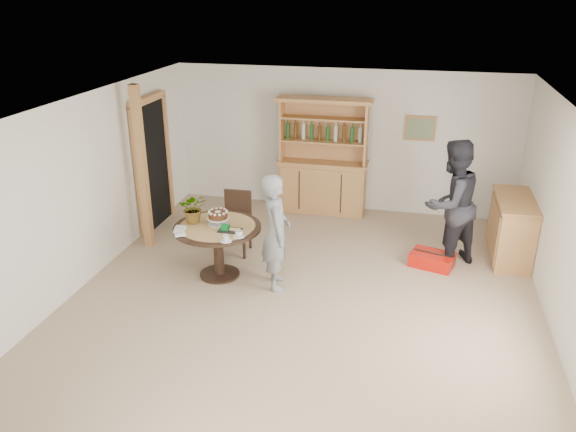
# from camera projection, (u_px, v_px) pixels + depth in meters

# --- Properties ---
(ground) EXTENTS (7.00, 7.00, 0.00)m
(ground) POSITION_uv_depth(u_px,v_px,m) (302.00, 304.00, 7.21)
(ground) COLOR tan
(ground) RESTS_ON ground
(room_shell) EXTENTS (6.04, 7.04, 2.52)m
(room_shell) POSITION_uv_depth(u_px,v_px,m) (303.00, 175.00, 6.55)
(room_shell) COLOR white
(room_shell) RESTS_ON ground
(doorway) EXTENTS (0.13, 1.10, 2.18)m
(doorway) POSITION_uv_depth(u_px,v_px,m) (152.00, 162.00, 9.20)
(doorway) COLOR black
(doorway) RESTS_ON ground
(pine_post) EXTENTS (0.12, 0.12, 2.50)m
(pine_post) POSITION_uv_depth(u_px,v_px,m) (142.00, 169.00, 8.38)
(pine_post) COLOR #B0874A
(pine_post) RESTS_ON ground
(hutch) EXTENTS (1.62, 0.54, 2.04)m
(hutch) POSITION_uv_depth(u_px,v_px,m) (323.00, 174.00, 9.93)
(hutch) COLOR tan
(hutch) RESTS_ON ground
(sideboard) EXTENTS (0.54, 1.26, 0.94)m
(sideboard) POSITION_uv_depth(u_px,v_px,m) (512.00, 229.00, 8.26)
(sideboard) COLOR tan
(sideboard) RESTS_ON ground
(dining_table) EXTENTS (1.20, 1.20, 0.76)m
(dining_table) POSITION_uv_depth(u_px,v_px,m) (218.00, 236.00, 7.69)
(dining_table) COLOR black
(dining_table) RESTS_ON ground
(dining_chair) EXTENTS (0.43, 0.43, 0.95)m
(dining_chair) POSITION_uv_depth(u_px,v_px,m) (236.00, 218.00, 8.47)
(dining_chair) COLOR black
(dining_chair) RESTS_ON ground
(birthday_cake) EXTENTS (0.30, 0.30, 0.20)m
(birthday_cake) POSITION_uv_depth(u_px,v_px,m) (218.00, 216.00, 7.63)
(birthday_cake) COLOR white
(birthday_cake) RESTS_ON dining_table
(flower_vase) EXTENTS (0.47, 0.44, 0.42)m
(flower_vase) POSITION_uv_depth(u_px,v_px,m) (194.00, 208.00, 7.67)
(flower_vase) COLOR #3F7233
(flower_vase) RESTS_ON dining_table
(gift_tray) EXTENTS (0.30, 0.20, 0.08)m
(gift_tray) POSITION_uv_depth(u_px,v_px,m) (229.00, 229.00, 7.47)
(gift_tray) COLOR black
(gift_tray) RESTS_ON dining_table
(coffee_cup_a) EXTENTS (0.15, 0.15, 0.09)m
(coffee_cup_a) POSITION_uv_depth(u_px,v_px,m) (239.00, 234.00, 7.28)
(coffee_cup_a) COLOR white
(coffee_cup_a) RESTS_ON dining_table
(coffee_cup_b) EXTENTS (0.15, 0.15, 0.08)m
(coffee_cup_b) POSITION_uv_depth(u_px,v_px,m) (226.00, 239.00, 7.16)
(coffee_cup_b) COLOR white
(coffee_cup_b) RESTS_ON dining_table
(napkins) EXTENTS (0.24, 0.33, 0.03)m
(napkins) POSITION_uv_depth(u_px,v_px,m) (180.00, 231.00, 7.43)
(napkins) COLOR white
(napkins) RESTS_ON dining_table
(teen_boy) EXTENTS (0.55, 0.67, 1.59)m
(teen_boy) POSITION_uv_depth(u_px,v_px,m) (276.00, 232.00, 7.35)
(teen_boy) COLOR gray
(teen_boy) RESTS_ON ground
(adult_person) EXTENTS (1.14, 1.13, 1.86)m
(adult_person) POSITION_uv_depth(u_px,v_px,m) (451.00, 204.00, 7.91)
(adult_person) COLOR black
(adult_person) RESTS_ON ground
(red_suitcase) EXTENTS (0.69, 0.55, 0.21)m
(red_suitcase) POSITION_uv_depth(u_px,v_px,m) (432.00, 260.00, 8.15)
(red_suitcase) COLOR red
(red_suitcase) RESTS_ON ground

